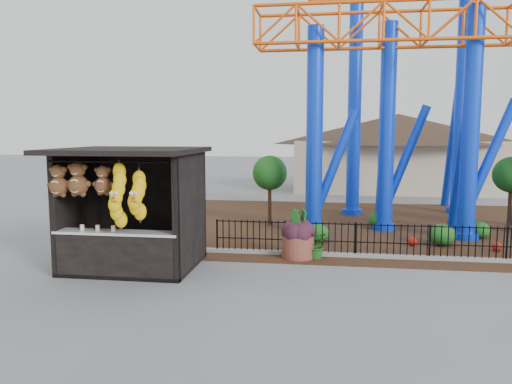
# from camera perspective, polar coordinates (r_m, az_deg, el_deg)

# --- Properties ---
(ground) EXTENTS (120.00, 120.00, 0.00)m
(ground) POSITION_cam_1_polar(r_m,az_deg,el_deg) (11.76, -1.99, -10.59)
(ground) COLOR slate
(ground) RESTS_ON ground
(mulch_bed) EXTENTS (18.00, 12.00, 0.02)m
(mulch_bed) POSITION_cam_1_polar(r_m,az_deg,el_deg) (19.44, 14.16, -3.76)
(mulch_bed) COLOR #331E11
(mulch_bed) RESTS_ON ground
(curb) EXTENTS (18.00, 0.18, 0.12)m
(curb) POSITION_cam_1_polar(r_m,az_deg,el_deg) (14.58, 16.06, -7.16)
(curb) COLOR gray
(curb) RESTS_ON ground
(prize_booth) EXTENTS (3.50, 3.40, 3.12)m
(prize_booth) POSITION_cam_1_polar(r_m,az_deg,el_deg) (13.12, -14.45, -2.07)
(prize_booth) COLOR black
(prize_booth) RESTS_ON ground
(picket_fence) EXTENTS (12.20, 0.06, 1.00)m
(picket_fence) POSITION_cam_1_polar(r_m,az_deg,el_deg) (14.63, 19.63, -5.47)
(picket_fence) COLOR black
(picket_fence) RESTS_ON ground
(roller_coaster) EXTENTS (11.00, 6.37, 10.82)m
(roller_coaster) POSITION_cam_1_polar(r_m,az_deg,el_deg) (19.71, 18.01, 15.06)
(roller_coaster) COLOR #0D38E4
(roller_coaster) RESTS_ON ground
(terracotta_planter) EXTENTS (1.19, 1.19, 0.64)m
(terracotta_planter) POSITION_cam_1_polar(r_m,az_deg,el_deg) (14.12, 4.81, -6.27)
(terracotta_planter) COLOR brown
(terracotta_planter) RESTS_ON ground
(planter_foliage) EXTENTS (0.70, 0.70, 0.64)m
(planter_foliage) POSITION_cam_1_polar(r_m,az_deg,el_deg) (13.99, 4.83, -3.70)
(planter_foliage) COLOR #331421
(planter_foliage) RESTS_ON terracotta_planter
(potted_plant) EXTENTS (0.78, 0.70, 0.79)m
(potted_plant) POSITION_cam_1_polar(r_m,az_deg,el_deg) (14.08, 6.93, -6.03)
(potted_plant) COLOR #1B5B1A
(potted_plant) RESTS_ON ground
(landscaping) EXTENTS (8.01, 4.37, 0.67)m
(landscaping) POSITION_cam_1_polar(r_m,az_deg,el_deg) (17.26, 18.21, -4.22)
(landscaping) COLOR #184E16
(landscaping) RESTS_ON mulch_bed
(pavilion) EXTENTS (15.00, 15.00, 4.80)m
(pavilion) POSITION_cam_1_polar(r_m,az_deg,el_deg) (31.28, 15.87, 5.78)
(pavilion) COLOR #BFAD8C
(pavilion) RESTS_ON ground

